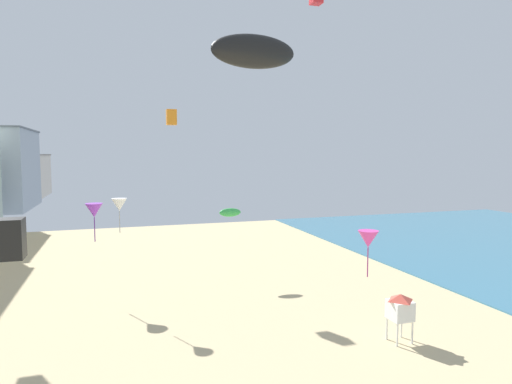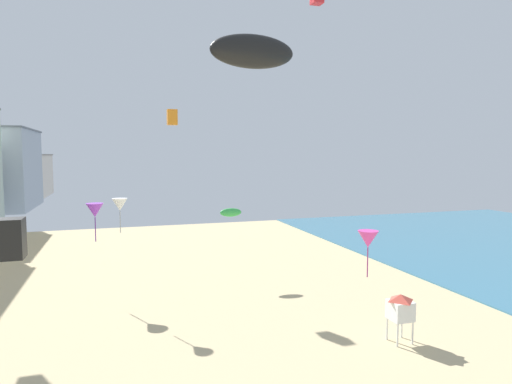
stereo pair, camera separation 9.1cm
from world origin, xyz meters
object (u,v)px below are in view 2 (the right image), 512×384
at_px(kite_purple_delta, 95,210).
at_px(kite_black_parafoil, 252,52).
at_px(lifeguard_stand, 400,308).
at_px(kite_orange_box, 172,117).
at_px(kite_green_parafoil, 231,212).
at_px(kite_black_box, 10,239).
at_px(kite_magenta_delta, 368,239).
at_px(kite_white_delta, 120,205).

bearing_deg(kite_purple_delta, kite_black_parafoil, -72.87).
relative_size(lifeguard_stand, kite_orange_box, 2.19).
bearing_deg(kite_green_parafoil, kite_black_box, -134.09).
bearing_deg(kite_green_parafoil, kite_black_parafoil, -102.37).
height_order(kite_green_parafoil, kite_magenta_delta, kite_magenta_delta).
bearing_deg(kite_magenta_delta, kite_white_delta, 129.10).
height_order(lifeguard_stand, kite_green_parafoil, kite_green_parafoil).
xyz_separation_m(kite_purple_delta, kite_orange_box, (5.62, 2.60, 6.61)).
bearing_deg(kite_black_parafoil, kite_magenta_delta, 25.09).
bearing_deg(kite_orange_box, lifeguard_stand, -57.48).
bearing_deg(kite_black_box, kite_green_parafoil, 45.91).
distance_m(kite_purple_delta, kite_magenta_delta, 19.25).
bearing_deg(kite_green_parafoil, lifeguard_stand, -69.38).
bearing_deg(lifeguard_stand, kite_white_delta, 135.47).
xyz_separation_m(kite_white_delta, kite_orange_box, (4.00, 5.60, 5.95)).
relative_size(lifeguard_stand, kite_purple_delta, 0.97).
height_order(kite_black_parafoil, kite_purple_delta, kite_black_parafoil).
xyz_separation_m(kite_green_parafoil, kite_black_box, (-12.72, -13.12, 1.07)).
xyz_separation_m(lifeguard_stand, kite_black_parafoil, (-9.74, -5.52, 11.10)).
relative_size(kite_green_parafoil, kite_white_delta, 0.80).
height_order(kite_magenta_delta, kite_orange_box, kite_orange_box).
xyz_separation_m(kite_green_parafoil, kite_purple_delta, (-9.95, -1.68, 0.75)).
xyz_separation_m(lifeguard_stand, kite_black_box, (-18.10, 1.20, 4.46)).
relative_size(kite_black_parafoil, kite_white_delta, 1.25).
height_order(kite_white_delta, kite_purple_delta, kite_white_delta).
bearing_deg(kite_magenta_delta, kite_black_box, 164.89).
xyz_separation_m(kite_black_box, kite_magenta_delta, (14.41, -3.89, -0.15)).
distance_m(kite_white_delta, kite_purple_delta, 3.47).
distance_m(kite_magenta_delta, kite_orange_box, 19.98).
bearing_deg(kite_magenta_delta, kite_black_parafoil, -154.91).
xyz_separation_m(kite_black_parafoil, kite_magenta_delta, (6.04, 2.83, -6.79)).
height_order(kite_green_parafoil, kite_orange_box, kite_orange_box).
xyz_separation_m(kite_green_parafoil, kite_black_parafoil, (-4.35, -19.84, 7.71)).
relative_size(kite_white_delta, kite_purple_delta, 0.82).
bearing_deg(kite_green_parafoil, kite_white_delta, -150.67).
height_order(kite_black_parafoil, kite_white_delta, kite_black_parafoil).
bearing_deg(kite_orange_box, kite_magenta_delta, -71.44).
height_order(kite_black_box, kite_magenta_delta, kite_black_box).
distance_m(lifeguard_stand, kite_purple_delta, 20.30).
xyz_separation_m(kite_green_parafoil, kite_white_delta, (-8.33, -4.68, 1.41)).
distance_m(lifeguard_stand, kite_black_box, 18.68).
bearing_deg(kite_magenta_delta, lifeguard_stand, 36.05).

